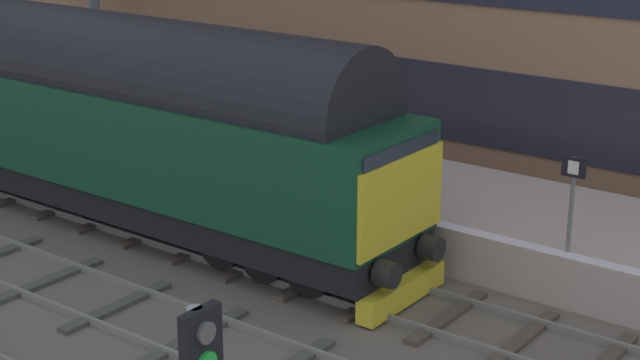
{
  "coord_description": "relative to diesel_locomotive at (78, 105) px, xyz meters",
  "views": [
    {
      "loc": [
        -13.91,
        -12.66,
        7.72
      ],
      "look_at": [
        0.2,
        -2.02,
        1.96
      ],
      "focal_mm": 55.01,
      "sensor_mm": 36.0,
      "label": 1
    }
  ],
  "objects": [
    {
      "name": "ground_plane",
      "position": [
        -0.0,
        -4.68,
        -2.48
      ],
      "size": [
        140.0,
        140.0,
        0.0
      ],
      "primitive_type": "plane",
      "color": "#645B52",
      "rests_on": "ground"
    },
    {
      "name": "track_main",
      "position": [
        -0.0,
        -4.68,
        -2.42
      ],
      "size": [
        2.5,
        60.0,
        0.15
      ],
      "color": "slate",
      "rests_on": "ground"
    },
    {
      "name": "track_adjacent_west",
      "position": [
        -3.23,
        -4.68,
        -2.42
      ],
      "size": [
        2.5,
        60.0,
        0.15
      ],
      "color": "gray",
      "rests_on": "ground"
    },
    {
      "name": "station_platform",
      "position": [
        3.6,
        -4.68,
        -1.98
      ],
      "size": [
        4.0,
        44.0,
        1.01
      ],
      "color": "#BBA599",
      "rests_on": "ground"
    },
    {
      "name": "diesel_locomotive",
      "position": [
        0.0,
        0.0,
        0.0
      ],
      "size": [
        2.74,
        17.74,
        4.68
      ],
      "color": "black",
      "rests_on": "ground"
    },
    {
      "name": "platform_number_sign",
      "position": [
        1.87,
        -11.04,
        -0.28
      ],
      "size": [
        0.1,
        0.44,
        1.79
      ],
      "color": "slate",
      "rests_on": "station_platform"
    },
    {
      "name": "waiting_passenger",
      "position": [
        3.91,
        2.13,
        -0.49
      ],
      "size": [
        0.46,
        0.46,
        1.64
      ],
      "rotation": [
        0.0,
        0.0,
        1.1
      ],
      "color": "#313341",
      "rests_on": "station_platform"
    }
  ]
}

